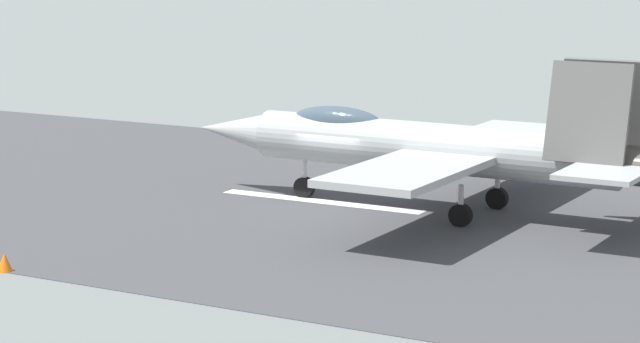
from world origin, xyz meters
TOP-DOWN VIEW (x-y plane):
  - ground_plane at (0.00, 0.00)m, footprint 400.00×400.00m
  - runway_strip at (-0.02, 0.00)m, footprint 240.00×26.00m
  - fighter_jet at (-3.75, -0.33)m, footprint 17.70×14.68m
  - marker_cone_mid at (3.71, 12.90)m, footprint 0.44×0.44m

SIDE VIEW (x-z plane):
  - ground_plane at x=0.00m, z-range 0.00..0.00m
  - runway_strip at x=-0.02m, z-range 0.00..0.02m
  - marker_cone_mid at x=3.71m, z-range 0.00..0.55m
  - fighter_jet at x=-3.75m, z-range -0.43..5.10m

